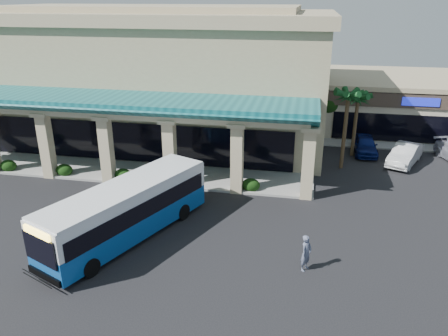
% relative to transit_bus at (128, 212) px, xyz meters
% --- Properties ---
extents(ground, '(110.00, 110.00, 0.00)m').
position_rel_transit_bus_xyz_m(ground, '(3.19, 1.59, -1.51)').
color(ground, black).
extents(main_building, '(30.80, 14.80, 11.35)m').
position_rel_transit_bus_xyz_m(main_building, '(-4.81, 17.59, 4.17)').
color(main_building, tan).
rests_on(main_building, ground).
extents(arcade, '(30.00, 6.20, 5.70)m').
position_rel_transit_bus_xyz_m(arcade, '(-4.81, 8.39, 1.34)').
color(arcade, '#0F545A').
rests_on(arcade, ground).
extents(strip_mall, '(22.50, 12.50, 4.90)m').
position_rel_transit_bus_xyz_m(strip_mall, '(21.19, 25.59, 0.94)').
color(strip_mall, beige).
rests_on(strip_mall, ground).
extents(palm_0, '(2.40, 2.40, 6.60)m').
position_rel_transit_bus_xyz_m(palm_0, '(11.69, 12.59, 1.79)').
color(palm_0, '#103C17').
rests_on(palm_0, ground).
extents(palm_1, '(2.40, 2.40, 5.80)m').
position_rel_transit_bus_xyz_m(palm_1, '(12.69, 15.59, 1.39)').
color(palm_1, '#103C17').
rests_on(palm_1, ground).
extents(broadleaf_tree, '(2.60, 2.60, 4.81)m').
position_rel_transit_bus_xyz_m(broadleaf_tree, '(10.69, 20.59, 0.90)').
color(broadleaf_tree, black).
rests_on(broadleaf_tree, ground).
extents(transit_bus, '(6.54, 10.93, 3.02)m').
position_rel_transit_bus_xyz_m(transit_bus, '(0.00, 0.00, 0.00)').
color(transit_bus, '#114C9A').
rests_on(transit_bus, ground).
extents(pedestrian, '(0.71, 0.79, 1.82)m').
position_rel_transit_bus_xyz_m(pedestrian, '(9.34, -1.25, -0.60)').
color(pedestrian, slate).
rests_on(pedestrian, ground).
extents(car_silver, '(1.85, 4.40, 1.49)m').
position_rel_transit_bus_xyz_m(car_silver, '(13.73, 16.33, -0.77)').
color(car_silver, navy).
rests_on(car_silver, ground).
extents(car_white, '(3.44, 4.95, 1.55)m').
position_rel_transit_bus_xyz_m(car_white, '(16.49, 14.40, -0.74)').
color(car_white, white).
rests_on(car_white, ground).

